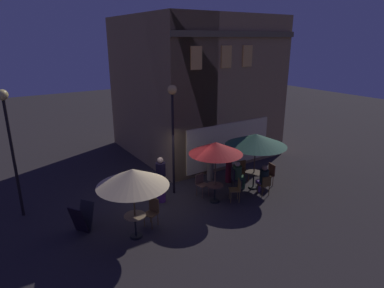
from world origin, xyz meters
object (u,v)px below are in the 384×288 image
patron_seated_1 (263,178)px  cafe_table_0 (215,190)px  patron_seated_0 (238,173)px  street_lamp_down_street (8,128)px  cafe_chair_4 (242,169)px  cafe_chair_6 (265,184)px  cafe_chair_0 (237,188)px  patron_standing_4 (161,180)px  patio_umbrella_1 (133,178)px  cafe_chair_2 (153,210)px  cafe_chair_3 (270,173)px  cafe_chair_1 (201,183)px  cafe_table_2 (254,177)px  patron_standing_3 (229,163)px  menu_sandwich_board (82,218)px  cafe_table_1 (135,222)px  patio_umbrella_2 (256,140)px  patron_standing_2 (210,161)px  street_lamp_near_corner (173,116)px  patio_umbrella_0 (216,148)px

patron_seated_1 → cafe_table_0: bearing=83.3°
patron_seated_1 → patron_seated_0: bearing=38.6°
street_lamp_down_street → cafe_table_0: bearing=-24.8°
cafe_chair_4 → cafe_chair_6: cafe_chair_4 is taller
cafe_chair_0 → patron_standing_4: patron_standing_4 is taller
patio_umbrella_1 → cafe_chair_4: (5.84, 1.52, -1.54)m
cafe_chair_2 → patron_seated_1: bearing=150.5°
cafe_chair_3 → cafe_table_0: bearing=8.9°
cafe_chair_1 → patron_seated_1: 2.52m
cafe_table_2 → patron_standing_3: patron_standing_3 is taller
menu_sandwich_board → cafe_table_1: (1.32, -1.27, 0.06)m
cafe_chair_6 → patron_seated_1: (0.02, 0.13, 0.21)m
patron_standing_4 → cafe_chair_2: bearing=-51.5°
cafe_chair_1 → cafe_table_2: bearing=64.6°
patio_umbrella_2 → patron_standing_2: patio_umbrella_2 is taller
patio_umbrella_1 → patron_standing_3: bearing=18.1°
cafe_table_2 → cafe_chair_2: cafe_chair_2 is taller
cafe_chair_3 → street_lamp_near_corner: bearing=-12.5°
menu_sandwich_board → patio_umbrella_2: size_ratio=0.38×
street_lamp_down_street → cafe_chair_4: street_lamp_down_street is taller
cafe_table_0 → cafe_table_2: 2.13m
patron_seated_0 → cafe_chair_4: bearing=61.5°
menu_sandwich_board → cafe_chair_1: size_ratio=1.09×
street_lamp_near_corner → patron_standing_4: 2.48m
patio_umbrella_2 → patron_standing_3: bearing=115.3°
cafe_chair_0 → patron_standing_3: patron_standing_3 is taller
street_lamp_near_corner → patron_standing_3: (2.56, -0.39, -2.37)m
patron_seated_0 → patron_standing_3: (0.13, 0.79, 0.17)m
menu_sandwich_board → cafe_chair_4: size_ratio=1.08×
patio_umbrella_0 → patron_standing_2: (1.10, 1.79, -1.33)m
cafe_table_0 → patron_seated_0: patron_seated_0 is taller
cafe_table_1 → cafe_table_2: 5.73m
patio_umbrella_2 → cafe_chair_3: patio_umbrella_2 is taller
street_lamp_near_corner → patron_standing_2: street_lamp_near_corner is taller
cafe_table_0 → patron_standing_2: bearing=58.5°
cafe_chair_4 → patron_standing_2: size_ratio=0.51×
street_lamp_near_corner → patron_seated_1: size_ratio=3.43×
cafe_table_1 → cafe_chair_0: cafe_chair_0 is taller
cafe_chair_0 → patron_seated_0: size_ratio=0.71×
cafe_chair_4 → patron_standing_4: patron_standing_4 is taller
street_lamp_down_street → patio_umbrella_0: bearing=-24.8°
street_lamp_near_corner → cafe_chair_6: size_ratio=5.17×
menu_sandwich_board → cafe_chair_2: menu_sandwich_board is taller
street_lamp_down_street → cafe_table_2: street_lamp_down_street is taller
cafe_chair_4 → patron_standing_3: 0.75m
cafe_chair_0 → patron_seated_1: bearing=-156.3°
cafe_table_1 → cafe_chair_3: size_ratio=0.83×
cafe_chair_3 → cafe_chair_4: size_ratio=1.06×
cafe_chair_4 → patron_standing_2: bearing=-115.4°
patio_umbrella_1 → cafe_chair_2: (0.80, 0.37, -1.51)m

